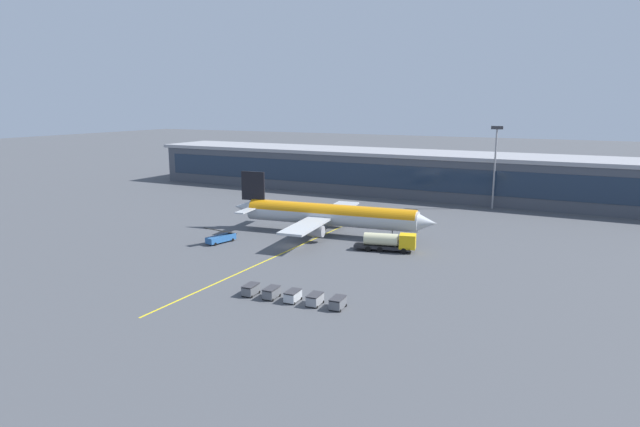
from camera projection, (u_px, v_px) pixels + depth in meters
ground_plane at (290, 246)px, 100.17m from camera, size 700.00×700.00×0.00m
apron_lead_in_line at (302, 245)px, 101.30m from camera, size 1.70×79.99×0.01m
terminal_building at (438, 175)px, 152.87m from camera, size 181.20×21.42×12.25m
main_airliner at (329, 215)px, 108.59m from camera, size 42.81×33.94×11.90m
fuel_tanker at (389, 242)px, 96.45m from camera, size 11.09×4.86×3.25m
belt_loader at (221, 238)px, 102.49m from camera, size 3.16×7.02×3.49m
baggage_cart_0 at (251, 289)px, 74.59m from camera, size 1.77×2.74×1.48m
baggage_cart_1 at (271, 293)px, 73.34m from camera, size 1.77×2.74×1.48m
baggage_cart_2 at (293, 296)px, 72.10m from camera, size 1.77×2.74×1.48m
baggage_cart_3 at (315, 299)px, 70.86m from camera, size 1.77×2.74×1.48m
baggage_cart_4 at (338, 303)px, 69.62m from camera, size 1.77×2.74×1.48m
apron_light_mast_0 at (495, 160)px, 133.63m from camera, size 2.80×0.50×20.38m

